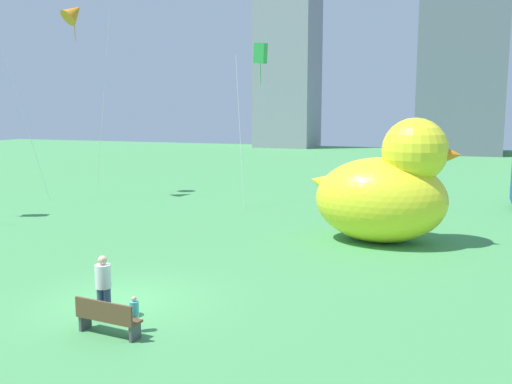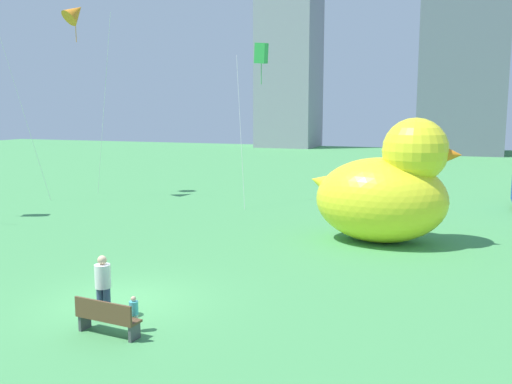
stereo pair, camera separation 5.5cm
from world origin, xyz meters
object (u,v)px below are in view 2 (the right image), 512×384
object	(u,v)px
person_child	(134,312)
giant_inflatable_duck	(387,190)
kite_orange	(75,13)
kite_green	(261,54)
park_bench	(106,317)
person_adult	(103,284)

from	to	relation	value
person_child	giant_inflatable_duck	world-z (taller)	giant_inflatable_duck
person_child	kite_orange	bearing A→B (deg)	130.87
giant_inflatable_duck	kite_green	xyz separation A→B (m)	(-7.95, 6.69, 6.31)
kite_green	park_bench	bearing A→B (deg)	-81.00
park_bench	giant_inflatable_duck	distance (m)	13.33
kite_orange	person_child	bearing A→B (deg)	-49.13
person_adult	kite_orange	distance (m)	23.38
park_bench	person_adult	size ratio (longest dim) A/B	1.03
giant_inflatable_duck	kite_green	bearing A→B (deg)	139.95
park_bench	kite_green	world-z (taller)	kite_green
giant_inflatable_duck	kite_orange	distance (m)	21.60
park_bench	giant_inflatable_duck	bearing A→B (deg)	67.99
kite_green	kite_orange	bearing A→B (deg)	-171.39
park_bench	giant_inflatable_duck	xyz separation A→B (m)	(4.95, 12.26, 1.71)
giant_inflatable_duck	person_adult	bearing A→B (deg)	-116.81
park_bench	kite_orange	xyz separation A→B (m)	(-14.07, 17.26, 10.61)
giant_inflatable_duck	kite_green	size ratio (longest dim) A/B	0.68
park_bench	kite_orange	world-z (taller)	kite_orange
park_bench	kite_green	bearing A→B (deg)	99.00
person_child	park_bench	bearing A→B (deg)	-138.53
park_bench	kite_orange	distance (m)	24.67
park_bench	giant_inflatable_duck	world-z (taller)	giant_inflatable_duck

